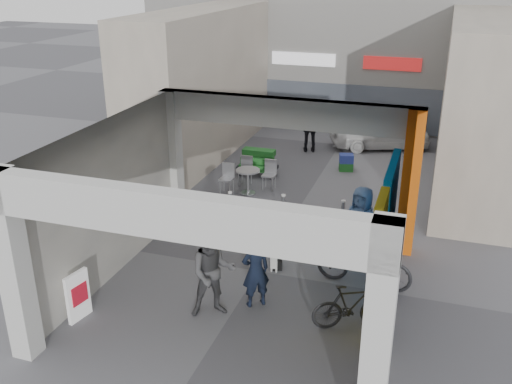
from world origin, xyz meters
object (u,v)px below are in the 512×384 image
(produce_stand, at_px, (257,166))
(man_elderly, at_px, (361,224))
(border_collie, at_px, (276,259))
(man_with_dog, at_px, (256,271))
(man_crates, at_px, (311,126))
(man_back_turned, at_px, (213,272))
(cafe_set, at_px, (247,179))
(bicycle_rear, at_px, (352,306))
(bicycle_front, at_px, (364,263))
(white_van, at_px, (380,132))

(produce_stand, bearing_deg, man_elderly, -47.94)
(border_collie, relative_size, man_with_dog, 0.42)
(man_crates, bearing_deg, man_with_dog, 81.46)
(border_collie, xyz_separation_m, man_back_turned, (-0.66, -2.05, 0.66))
(man_back_turned, height_order, man_elderly, man_back_turned)
(man_elderly, xyz_separation_m, man_crates, (-2.93, 7.55, 0.04))
(produce_stand, relative_size, man_elderly, 0.69)
(cafe_set, xyz_separation_m, bicycle_rear, (4.15, -6.02, 0.14))
(man_with_dog, height_order, bicycle_rear, man_with_dog)
(man_with_dog, xyz_separation_m, bicycle_rear, (1.95, -0.14, -0.33))
(man_with_dog, bearing_deg, man_back_turned, -0.36)
(cafe_set, xyz_separation_m, produce_stand, (-0.09, 1.28, 0.01))
(cafe_set, distance_m, man_back_turned, 6.64)
(man_with_dog, xyz_separation_m, man_back_turned, (-0.68, -0.55, 0.14))
(bicycle_front, height_order, white_van, white_van)
(man_back_turned, height_order, bicycle_rear, man_back_turned)
(man_crates, height_order, bicycle_rear, man_crates)
(white_van, bearing_deg, bicycle_front, 164.10)
(cafe_set, xyz_separation_m, bicycle_front, (4.15, -4.45, 0.22))
(cafe_set, relative_size, man_with_dog, 0.95)
(cafe_set, distance_m, bicycle_front, 6.09)
(produce_stand, relative_size, bicycle_rear, 0.82)
(produce_stand, bearing_deg, border_collie, -66.92)
(border_collie, bearing_deg, cafe_set, 98.40)
(white_van, bearing_deg, produce_stand, 120.04)
(produce_stand, relative_size, man_back_turned, 0.68)
(man_back_turned, bearing_deg, man_crates, 64.49)
(bicycle_rear, distance_m, white_van, 11.51)
(produce_stand, distance_m, border_collie, 6.10)
(produce_stand, bearing_deg, man_crates, 71.51)
(white_van, bearing_deg, border_collie, 152.70)
(produce_stand, height_order, border_collie, produce_stand)
(produce_stand, relative_size, bicycle_front, 0.61)
(cafe_set, distance_m, man_elderly, 5.15)
(cafe_set, relative_size, man_crates, 0.79)
(man_with_dog, height_order, bicycle_front, man_with_dog)
(man_with_dog, bearing_deg, bicycle_front, 176.84)
(man_back_turned, height_order, white_van, man_back_turned)
(cafe_set, bearing_deg, border_collie, -63.54)
(produce_stand, relative_size, border_collie, 1.89)
(man_elderly, xyz_separation_m, bicycle_front, (0.26, -1.13, -0.36))
(cafe_set, distance_m, bicycle_rear, 7.32)
(man_elderly, height_order, bicycle_front, man_elderly)
(man_elderly, xyz_separation_m, bicycle_rear, (0.26, -2.70, -0.44))
(man_elderly, relative_size, man_crates, 0.96)
(border_collie, distance_m, man_elderly, 2.11)
(man_with_dog, height_order, man_back_turned, man_back_turned)
(produce_stand, bearing_deg, bicycle_rear, -58.63)
(bicycle_front, bearing_deg, man_with_dog, 130.93)
(man_crates, bearing_deg, bicycle_front, 94.65)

